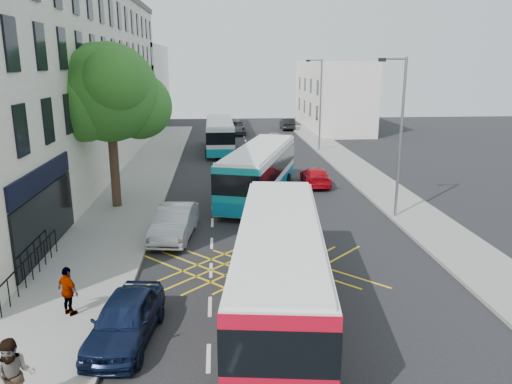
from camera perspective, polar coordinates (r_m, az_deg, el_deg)
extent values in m
plane|color=black|center=(14.80, 7.67, -17.79)|extent=(120.00, 120.00, 0.00)
cube|color=gray|center=(28.86, -15.56, -1.64)|extent=(5.00, 70.00, 0.15)
cube|color=gray|center=(30.12, 15.84, -0.99)|extent=(3.00, 70.00, 0.15)
cube|color=beige|center=(38.38, -21.77, 11.54)|extent=(8.00, 45.00, 13.00)
cube|color=black|center=(21.88, -23.29, 1.56)|extent=(0.12, 7.00, 0.90)
cube|color=black|center=(22.32, -22.83, -2.95)|extent=(0.12, 7.00, 2.60)
cube|color=silver|center=(68.17, -14.11, 11.79)|extent=(8.00, 20.00, 10.00)
cube|color=silver|center=(61.88, 8.70, 10.88)|extent=(6.00, 18.00, 8.00)
cylinder|color=#382619|center=(28.33, -15.87, 2.78)|extent=(0.50, 0.50, 4.40)
sphere|color=#225919|center=(27.82, -16.45, 10.86)|extent=(5.20, 5.20, 5.20)
sphere|color=#225919|center=(28.41, -13.21, 9.52)|extent=(3.60, 3.60, 3.60)
sphere|color=#225919|center=(27.55, -19.08, 9.38)|extent=(3.80, 3.80, 3.80)
sphere|color=#225919|center=(26.40, -15.82, 12.04)|extent=(3.40, 3.40, 3.40)
sphere|color=#225919|center=(29.03, -17.73, 12.88)|extent=(3.20, 3.20, 3.20)
cylinder|color=slate|center=(26.12, 16.20, 5.81)|extent=(0.14, 0.14, 8.00)
cylinder|color=slate|center=(25.64, 15.53, 14.46)|extent=(1.20, 0.10, 0.10)
cube|color=black|center=(25.45, 14.21, 14.43)|extent=(0.35, 0.15, 0.18)
cylinder|color=slate|center=(45.28, 7.37, 9.78)|extent=(0.14, 0.14, 8.00)
cylinder|color=slate|center=(45.00, 6.77, 14.74)|extent=(1.20, 0.10, 0.10)
cube|color=black|center=(44.89, 5.99, 14.70)|extent=(0.35, 0.15, 0.18)
cube|color=silver|center=(15.90, 2.72, -8.43)|extent=(3.85, 11.24, 2.65)
cube|color=silver|center=(15.42, 2.78, -3.72)|extent=(3.63, 11.00, 0.12)
cube|color=black|center=(15.76, 2.73, -7.18)|extent=(3.92, 11.31, 1.10)
cube|color=orange|center=(16.29, 2.68, -11.43)|extent=(3.91, 11.30, 0.75)
cube|color=#B7091F|center=(11.06, 2.65, -19.50)|extent=(2.54, 0.41, 2.50)
cylinder|color=black|center=(19.19, -1.09, -8.22)|extent=(0.39, 0.93, 0.90)
cylinder|color=black|center=(19.19, 6.47, -8.31)|extent=(0.39, 0.93, 0.90)
cylinder|color=black|center=(13.29, -3.13, -19.52)|extent=(0.39, 0.93, 0.90)
cylinder|color=black|center=(13.29, 8.35, -19.65)|extent=(0.39, 0.93, 0.90)
cube|color=silver|center=(29.69, 0.40, 2.47)|extent=(5.54, 11.04, 2.60)
cube|color=silver|center=(29.43, 0.40, 5.04)|extent=(5.29, 10.77, 0.12)
cube|color=black|center=(29.61, 0.40, 3.17)|extent=(5.61, 11.11, 1.08)
cube|color=#0B6C8D|center=(29.89, 0.39, 0.77)|extent=(5.60, 11.10, 0.74)
cube|color=#0B8A8F|center=(24.61, -2.30, -0.04)|extent=(2.41, 0.83, 2.45)
cube|color=#FF0C0C|center=(25.05, -4.45, -1.44)|extent=(0.26, 0.13, 0.25)
cube|color=#FF0C0C|center=(24.55, -0.09, -1.73)|extent=(0.26, 0.13, 0.25)
cylinder|color=black|center=(33.02, -0.58, 1.59)|extent=(0.52, 0.92, 0.88)
cylinder|color=black|center=(32.55, 3.62, 1.37)|extent=(0.52, 0.92, 0.88)
cylinder|color=black|center=(26.87, -3.84, -1.51)|extent=(0.52, 0.92, 0.88)
cylinder|color=black|center=(26.29, 1.29, -1.84)|extent=(0.52, 0.92, 0.88)
cube|color=silver|center=(45.61, -4.16, 6.60)|extent=(2.39, 10.13, 2.44)
cube|color=silver|center=(45.45, -4.19, 8.17)|extent=(2.20, 9.93, 0.11)
cube|color=black|center=(45.56, -4.17, 7.02)|extent=(2.45, 10.19, 1.01)
cube|color=#0B7A90|center=(45.73, -4.14, 5.54)|extent=(2.44, 10.18, 0.69)
cube|color=silver|center=(40.63, -4.06, 5.64)|extent=(2.34, 0.12, 2.30)
cube|color=#FF0C0C|center=(40.73, -5.31, 4.72)|extent=(0.25, 0.06, 0.25)
cube|color=#FF0C0C|center=(40.75, -2.78, 4.77)|extent=(0.25, 0.06, 0.25)
cylinder|color=black|center=(48.50, -5.55, 5.70)|extent=(0.26, 0.83, 0.83)
cylinder|color=black|center=(48.53, -2.82, 5.76)|extent=(0.26, 0.83, 0.83)
cylinder|color=black|center=(42.43, -5.62, 4.41)|extent=(0.26, 0.83, 0.83)
cylinder|color=black|center=(42.46, -2.51, 4.48)|extent=(0.26, 0.83, 0.83)
cylinder|color=black|center=(13.85, 0.95, -18.53)|extent=(0.25, 0.67, 0.66)
cube|color=black|center=(13.07, 1.97, -19.17)|extent=(0.46, 1.25, 0.23)
cube|color=black|center=(13.17, 1.62, -17.91)|extent=(0.37, 0.51, 0.21)
cube|color=black|center=(12.79, 2.34, -19.29)|extent=(0.36, 0.56, 0.10)
cylinder|color=slate|center=(13.60, 1.02, -17.27)|extent=(0.15, 0.45, 0.86)
cylinder|color=slate|center=(13.29, 1.22, -16.29)|extent=(0.61, 0.16, 0.04)
imported|color=black|center=(12.81, 2.06, -17.79)|extent=(0.72, 0.54, 1.77)
sphere|color=#99999E|center=(12.42, 2.09, -14.84)|extent=(0.31, 0.31, 0.31)
imported|color=black|center=(15.35, -14.71, -13.87)|extent=(2.15, 4.28, 1.40)
imported|color=#ACAEB4|center=(23.30, -9.30, -3.45)|extent=(2.11, 4.67, 1.49)
imported|color=red|center=(33.11, 6.81, 1.79)|extent=(1.83, 4.16, 1.19)
imported|color=#3F4147|center=(56.69, -2.39, 7.37)|extent=(2.57, 5.30, 1.45)
imported|color=#AFB2B8|center=(49.72, 2.00, 6.20)|extent=(1.87, 3.66, 1.19)
imported|color=black|center=(60.58, 3.59, 7.77)|extent=(1.44, 4.09, 1.35)
imported|color=gray|center=(13.04, -25.90, -18.54)|extent=(1.06, 0.92, 1.87)
imported|color=gray|center=(16.96, -20.68, -10.56)|extent=(0.98, 0.90, 1.61)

